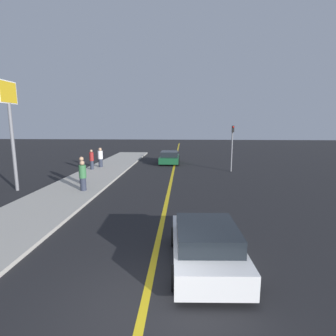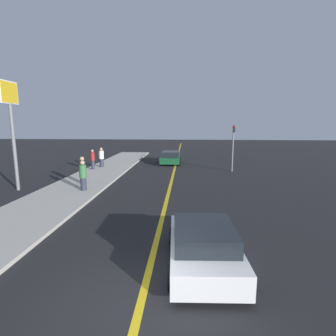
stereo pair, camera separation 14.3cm
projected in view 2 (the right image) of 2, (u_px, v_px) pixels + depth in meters
The scene contains 11 objects.
ground_plane at pixel (139, 311), 5.80m from camera, with size 120.00×120.00×0.00m, color black.
road_center_line at pixel (174, 169), 23.49m from camera, with size 0.20×60.00×0.01m.
sidewalk_left at pixel (99, 174), 20.97m from camera, with size 3.77×30.09×0.15m.
car_near_right_lane at pixel (203, 245), 7.54m from camera, with size 2.15×3.89×1.27m.
car_ahead_center at pixel (171, 158), 26.63m from camera, with size 2.03×3.96×1.27m.
pedestrian_near_curb at pixel (83, 176), 15.44m from camera, with size 0.41×0.41×1.78m.
pedestrian_mid_group at pixel (83, 170), 17.22m from camera, with size 0.43×0.43×1.78m.
pedestrian_far_standing at pixel (93, 159), 22.50m from camera, with size 0.35×0.35×1.70m.
pedestrian_by_sign at pixel (101, 157), 23.73m from camera, with size 0.44×0.44×1.75m.
traffic_light at pixel (233, 144), 21.93m from camera, with size 0.18×0.40×3.87m.
roadside_sign at pixel (11, 113), 15.42m from camera, with size 0.20×1.56×6.50m.
Camera 2 is at (1.00, -5.12, 4.10)m, focal length 28.00 mm.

